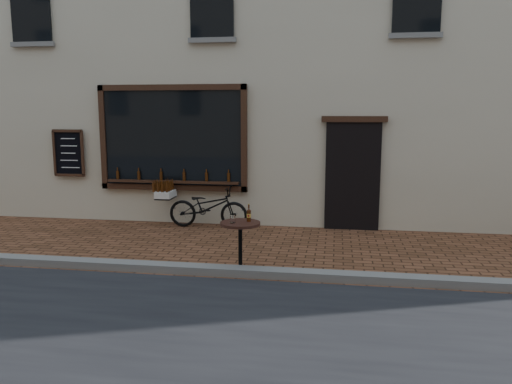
# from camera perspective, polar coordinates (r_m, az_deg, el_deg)

# --- Properties ---
(ground) EXTENTS (90.00, 90.00, 0.00)m
(ground) POSITION_cam_1_polar(r_m,az_deg,el_deg) (7.39, -3.61, -9.89)
(ground) COLOR #532F1B
(ground) RESTS_ON ground
(kerb) EXTENTS (90.00, 0.25, 0.12)m
(kerb) POSITION_cam_1_polar(r_m,az_deg,el_deg) (7.55, -3.28, -8.97)
(kerb) COLOR slate
(kerb) RESTS_ON ground
(shop_building) EXTENTS (28.00, 6.20, 10.00)m
(shop_building) POSITION_cam_1_polar(r_m,az_deg,el_deg) (13.64, 2.59, 20.13)
(shop_building) COLOR beige
(shop_building) RESTS_ON ground
(cargo_bicycle) EXTENTS (1.99, 0.60, 0.94)m
(cargo_bicycle) POSITION_cam_1_polar(r_m,az_deg,el_deg) (10.47, -5.68, -1.65)
(cargo_bicycle) COLOR black
(cargo_bicycle) RESTS_ON ground
(bistro_table) EXTENTS (0.60, 0.60, 1.04)m
(bistro_table) POSITION_cam_1_polar(r_m,az_deg,el_deg) (7.52, -1.79, -5.12)
(bistro_table) COLOR black
(bistro_table) RESTS_ON ground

